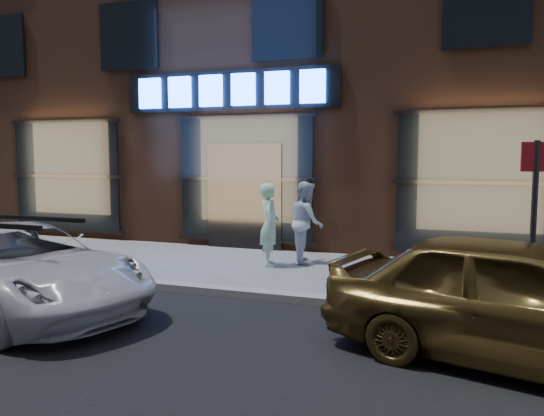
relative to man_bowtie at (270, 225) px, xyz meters
The scene contains 8 objects.
ground 2.72m from the man_bowtie, 117.12° to the right, with size 90.00×90.00×0.00m, color slate.
curb 2.70m from the man_bowtie, 117.12° to the right, with size 60.00×0.25×0.12m, color gray.
storefront_building 7.25m from the man_bowtie, 101.78° to the left, with size 30.20×8.28×10.30m.
man_bowtie is the anchor object (origin of this frame).
man_cap 0.81m from the man_bowtie, 43.62° to the left, with size 0.79×0.62×1.63m, color white.
white_suv 4.58m from the man_bowtie, 119.04° to the right, with size 1.97×4.28×1.19m, color silver.
gold_sedan 5.57m from the man_bowtie, 43.27° to the right, with size 1.59×3.95×1.35m, color brown.
sign_post 4.90m from the man_bowtie, 27.05° to the right, with size 0.37×0.10×2.32m.
Camera 1 is at (4.60, -7.25, 2.14)m, focal length 35.00 mm.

